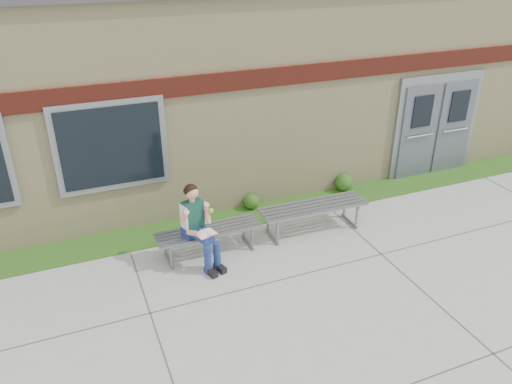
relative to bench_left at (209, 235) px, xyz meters
name	(u,v)px	position (x,y,z in m)	size (l,w,h in m)	color
ground	(347,284)	(1.73, -1.68, -0.36)	(80.00, 80.00, 0.00)	#9E9E99
grass_strip	(278,210)	(1.73, 0.92, -0.35)	(16.00, 0.80, 0.02)	#2D5316
school_building	(220,69)	(1.73, 4.31, 1.74)	(16.20, 6.22, 4.20)	beige
bench_left	(209,235)	(0.00, 0.00, 0.00)	(1.81, 0.53, 0.47)	gray
bench_right	(313,211)	(2.00, 0.00, 0.04)	(2.02, 0.61, 0.52)	gray
girl	(198,224)	(-0.22, -0.20, 0.37)	(0.60, 0.88, 1.40)	navy
shrub_mid	(251,201)	(1.25, 1.17, -0.19)	(0.31, 0.31, 0.31)	#2D5316
shrub_east	(344,182)	(3.39, 1.17, -0.15)	(0.37, 0.37, 0.37)	#2D5316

